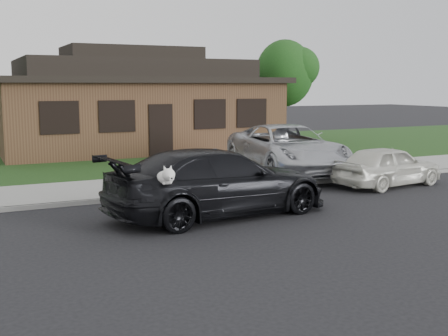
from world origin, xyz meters
name	(u,v)px	position (x,y,z in m)	size (l,w,h in m)	color
ground	(152,234)	(0.00, 0.00, 0.00)	(120.00, 120.00, 0.00)	black
sidewalk	(97,190)	(0.00, 5.00, 0.06)	(60.00, 3.00, 0.12)	gray
curb	(110,200)	(0.00, 3.50, 0.06)	(60.00, 0.12, 0.12)	gray
lawn	(53,158)	(0.00, 13.00, 0.07)	(60.00, 13.00, 0.13)	#193814
driveway	(215,158)	(6.00, 10.00, 0.07)	(4.50, 13.00, 0.14)	gray
sedan	(218,182)	(1.95, 0.96, 0.79)	(5.67, 2.84, 1.58)	black
minivan	(287,148)	(6.51, 5.30, 0.93)	(2.62, 5.69, 1.58)	#B9BBC1
white_compact	(388,166)	(8.20, 2.25, 0.62)	(1.46, 3.64, 1.24)	silver
recycling_bin	(206,168)	(2.95, 3.95, 0.66)	(0.84, 0.84, 1.07)	#0E3A9E
house	(133,105)	(4.00, 15.00, 2.13)	(12.60, 8.60, 4.65)	#422B1C
tree_1	(288,72)	(12.14, 14.40, 3.71)	(3.15, 3.00, 5.25)	#332114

